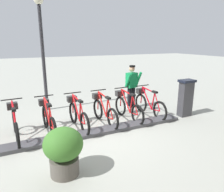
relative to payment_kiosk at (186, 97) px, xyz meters
name	(u,v)px	position (x,y,z in m)	size (l,w,h in m)	color
ground_plane	(92,134)	(-0.05, 3.46, -0.67)	(60.00, 60.00, 0.00)	#A7AA9F
dock_rail_base	(91,133)	(-0.05, 3.46, -0.62)	(0.44, 5.89, 0.10)	#47474C
payment_kiosk	(186,97)	(0.00, 0.00, 0.00)	(0.36, 0.52, 1.28)	#38383D
bike_docked_0	(149,104)	(0.57, 1.12, -0.24)	(1.72, 0.54, 1.02)	black
bike_docked_1	(127,107)	(0.57, 1.97, -0.24)	(1.72, 0.54, 1.02)	black
bike_docked_2	(104,110)	(0.57, 2.82, -0.24)	(1.72, 0.54, 1.02)	black
bike_docked_3	(78,114)	(0.57, 3.67, -0.24)	(1.72, 0.54, 1.02)	black
bike_docked_4	(48,119)	(0.57, 4.51, -0.24)	(1.72, 0.54, 1.02)	black
bike_docked_5	(15,124)	(0.57, 5.36, -0.24)	(1.72, 0.54, 1.02)	black
worker_near_rack	(132,85)	(1.57, 1.22, 0.24)	(0.50, 0.67, 1.66)	white
lamp_post	(42,38)	(2.75, 4.23, 1.97)	(0.32, 0.32, 4.04)	#2D2D33
planter_bush	(64,149)	(-1.52, 4.55, -0.12)	(0.76, 0.76, 0.97)	#59544C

